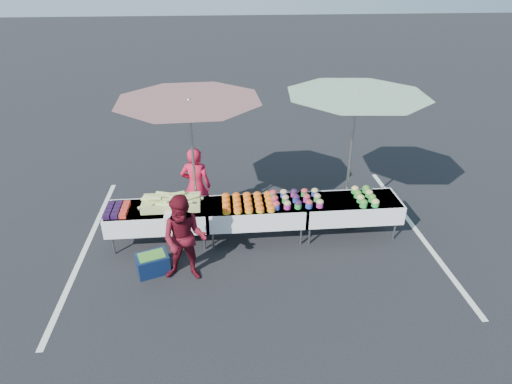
{
  "coord_description": "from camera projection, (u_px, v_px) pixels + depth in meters",
  "views": [
    {
      "loc": [
        -0.61,
        -6.85,
        4.69
      ],
      "look_at": [
        0.0,
        0.0,
        1.0
      ],
      "focal_mm": 30.0,
      "sensor_mm": 36.0,
      "label": 1
    }
  ],
  "objects": [
    {
      "name": "ground",
      "position": [
        256.0,
        237.0,
        8.28
      ],
      "size": [
        80.0,
        80.0,
        0.0
      ],
      "primitive_type": "plane",
      "color": "black"
    },
    {
      "name": "stripe_left",
      "position": [
        87.0,
        246.0,
        8.03
      ],
      "size": [
        0.1,
        5.0,
        0.0
      ],
      "primitive_type": "cube",
      "color": "silver",
      "rests_on": "ground"
    },
    {
      "name": "stripe_right",
      "position": [
        415.0,
        229.0,
        8.53
      ],
      "size": [
        0.1,
        5.0,
        0.0
      ],
      "primitive_type": "cube",
      "color": "silver",
      "rests_on": "ground"
    },
    {
      "name": "table_left",
      "position": [
        159.0,
        216.0,
        7.86
      ],
      "size": [
        1.86,
        0.81,
        0.75
      ],
      "color": "white",
      "rests_on": "ground"
    },
    {
      "name": "table_center",
      "position": [
        256.0,
        212.0,
        8.0
      ],
      "size": [
        1.86,
        0.81,
        0.75
      ],
      "color": "white",
      "rests_on": "ground"
    },
    {
      "name": "table_right",
      "position": [
        350.0,
        207.0,
        8.14
      ],
      "size": [
        1.86,
        0.81,
        0.75
      ],
      "color": "white",
      "rests_on": "ground"
    },
    {
      "name": "berry_punnets",
      "position": [
        117.0,
        210.0,
        7.66
      ],
      "size": [
        0.4,
        0.54,
        0.08
      ],
      "color": "black",
      "rests_on": "table_left"
    },
    {
      "name": "corn_pile",
      "position": [
        171.0,
        202.0,
        7.8
      ],
      "size": [
        1.16,
        0.57,
        0.26
      ],
      "color": "#A9C565",
      "rests_on": "table_left"
    },
    {
      "name": "plastic_bags",
      "position": [
        173.0,
        215.0,
        7.53
      ],
      "size": [
        0.3,
        0.25,
        0.05
      ],
      "primitive_type": "cube",
      "color": "white",
      "rests_on": "table_left"
    },
    {
      "name": "carrot_bowls",
      "position": [
        248.0,
        202.0,
        7.88
      ],
      "size": [
        0.95,
        0.69,
        0.11
      ],
      "color": "orange",
      "rests_on": "table_center"
    },
    {
      "name": "potato_cups",
      "position": [
        296.0,
        198.0,
        7.94
      ],
      "size": [
        0.94,
        0.58,
        0.16
      ],
      "color": "#253BAD",
      "rests_on": "table_right"
    },
    {
      "name": "bean_baskets",
      "position": [
        365.0,
        196.0,
        8.04
      ],
      "size": [
        0.36,
        0.68,
        0.15
      ],
      "color": "green",
      "rests_on": "table_right"
    },
    {
      "name": "vendor",
      "position": [
        196.0,
        186.0,
        8.42
      ],
      "size": [
        0.65,
        0.48,
        1.62
      ],
      "primitive_type": "imported",
      "rotation": [
        0.0,
        0.0,
        2.97
      ],
      "color": "red",
      "rests_on": "ground"
    },
    {
      "name": "customer",
      "position": [
        185.0,
        239.0,
        6.87
      ],
      "size": [
        0.82,
        0.68,
        1.54
      ],
      "primitive_type": "imported",
      "rotation": [
        0.0,
        0.0,
        -0.14
      ],
      "color": "#580D18",
      "rests_on": "ground"
    },
    {
      "name": "umbrella_left",
      "position": [
        190.0,
        112.0,
        7.4
      ],
      "size": [
        3.33,
        3.33,
        2.66
      ],
      "rotation": [
        0.0,
        0.0,
        -0.35
      ],
      "color": "black",
      "rests_on": "ground"
    },
    {
      "name": "umbrella_right",
      "position": [
        356.0,
        106.0,
        7.67
      ],
      "size": [
        3.27,
        3.27,
        2.67
      ],
      "rotation": [
        0.0,
        0.0,
        0.3
      ],
      "color": "black",
      "rests_on": "ground"
    },
    {
      "name": "storage_bin",
      "position": [
        153.0,
        263.0,
        7.28
      ],
      "size": [
        0.63,
        0.54,
        0.34
      ],
      "rotation": [
        0.0,
        0.0,
        0.34
      ],
      "color": "#0B1837",
      "rests_on": "ground"
    }
  ]
}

